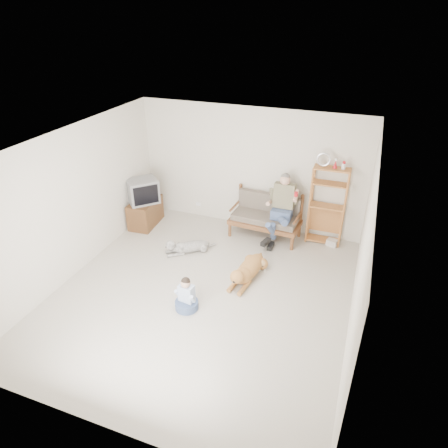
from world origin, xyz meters
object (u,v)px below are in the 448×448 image
at_px(etagere, 327,205).
at_px(golden_retriever, 247,270).
at_px(loveseat, 266,215).
at_px(tv_stand, 145,212).

bearing_deg(etagere, golden_retriever, -121.56).
xyz_separation_m(loveseat, tv_stand, (-2.73, -0.48, -0.19)).
height_order(loveseat, etagere, etagere).
relative_size(etagere, golden_retriever, 1.38).
height_order(etagere, tv_stand, etagere).
distance_m(loveseat, golden_retriever, 1.71).
height_order(loveseat, tv_stand, loveseat).
xyz_separation_m(loveseat, golden_retriever, (0.11, -1.68, -0.31)).
relative_size(etagere, tv_stand, 2.13).
distance_m(etagere, tv_stand, 4.05).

